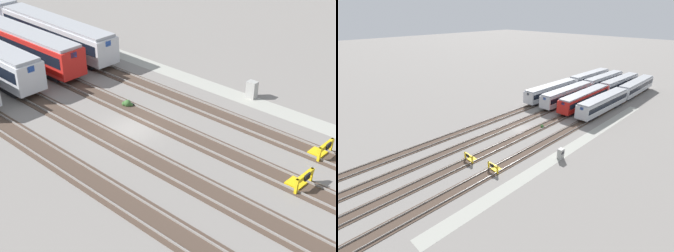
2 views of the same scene
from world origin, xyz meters
The scene contains 18 objects.
ground_plane centered at (0.00, 0.00, 0.00)m, with size 400.00×400.00×0.00m, color gray.
service_walkway centered at (0.00, -10.73, 0.00)m, with size 54.00×2.00×0.01m, color #9E9E93.
rail_track_nearest centered at (0.00, -6.70, 0.04)m, with size 90.00×2.23×0.21m.
rail_track_near_inner centered at (0.00, -2.23, 0.04)m, with size 90.00×2.24×0.21m.
rail_track_middle centered at (0.00, 2.23, 0.04)m, with size 90.00×2.24×0.21m.
rail_track_far_inner centered at (0.00, 6.70, 0.04)m, with size 90.00×2.23×0.21m.
subway_car_front_row_leftmost centered at (19.07, -6.67, 2.04)m, with size 18.04×3.08×3.70m.
subway_car_front_row_left_inner centered at (38.19, 6.74, 2.04)m, with size 18.04×3.13×3.70m.
subway_car_front_row_centre centered at (19.07, 2.23, 2.04)m, with size 18.03×3.00×3.70m.
subway_car_front_row_right_inner centered at (37.82, 2.26, 2.04)m, with size 18.04×3.13×3.70m.
subway_car_front_row_rightmost centered at (37.75, -6.72, 2.04)m, with size 18.05×3.16×3.70m.
subway_car_back_row_leftmost centered at (19.07, 6.76, 2.04)m, with size 18.05×3.15×3.70m.
subway_car_back_row_centre centered at (37.84, -2.26, 2.04)m, with size 18.05×3.14×3.70m.
subway_car_back_row_rightmost centered at (19.07, -2.21, 2.04)m, with size 18.03×3.04×3.70m.
bumper_stop_nearest_track centered at (-13.06, -6.71, 0.51)m, with size 1.36×2.01×1.22m.
bumper_stop_near_inner_track centered at (-13.76, -2.25, 0.51)m, with size 1.38×2.01×1.22m.
electrical_cabinet centered at (-3.88, -11.34, 0.80)m, with size 0.90×0.73×1.60m.
weed_clump centered at (3.22, -2.53, 0.24)m, with size 0.92×0.70×0.64m.
Camera 2 is at (-33.73, -29.34, 20.24)m, focal length 28.00 mm.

